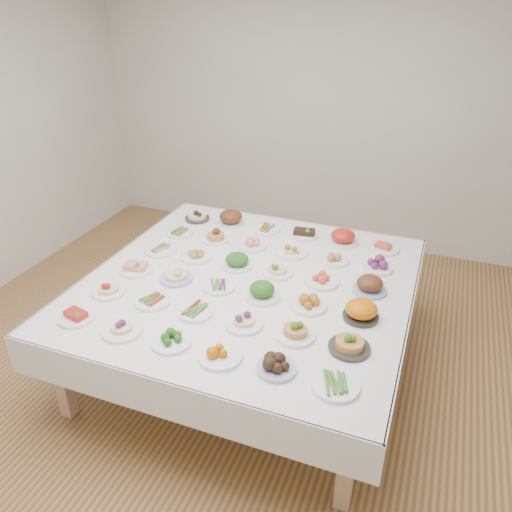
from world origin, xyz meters
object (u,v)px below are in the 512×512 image
(display_table, at_px, (249,288))
(dish_18, at_px, (161,249))
(dish_0, at_px, (76,314))
(dish_35, at_px, (383,246))

(display_table, bearing_deg, dish_18, 168.55)
(dish_0, bearing_deg, dish_35, 44.85)
(dish_18, bearing_deg, dish_35, 21.77)
(display_table, height_order, dish_0, dish_0)
(dish_0, xyz_separation_m, dish_35, (1.69, 1.68, -0.00))
(dish_35, bearing_deg, dish_18, -158.23)
(dish_0, xyz_separation_m, dish_18, (0.02, 1.02, -0.02))
(display_table, xyz_separation_m, dish_18, (-0.84, 0.17, 0.09))
(display_table, height_order, dish_18, dish_18)
(dish_18, relative_size, dish_35, 1.04)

